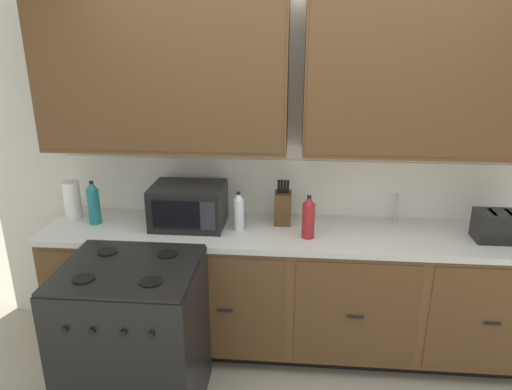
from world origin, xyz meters
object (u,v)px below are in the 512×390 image
at_px(bottle_clear, 239,211).
at_px(knife_block, 283,207).
at_px(bottle_teal, 93,203).
at_px(microwave, 189,206).
at_px(toaster, 498,226).
at_px(bottle_red, 308,217).
at_px(stove_range, 135,339).
at_px(paper_towel_roll, 72,200).

bearing_deg(bottle_clear, knife_block, 25.68).
xyz_separation_m(bottle_clear, bottle_teal, (-0.99, 0.02, 0.02)).
relative_size(microwave, toaster, 1.71).
bearing_deg(bottle_red, bottle_clear, 169.06).
relative_size(stove_range, bottle_red, 3.38).
height_order(stove_range, microwave, microwave).
relative_size(stove_range, knife_block, 3.06).
bearing_deg(bottle_teal, toaster, -1.15).
bearing_deg(bottle_clear, paper_towel_roll, 174.19).
height_order(stove_range, knife_block, knife_block).
height_order(paper_towel_roll, bottle_clear, bottle_clear).
height_order(knife_block, bottle_clear, knife_block).
bearing_deg(toaster, bottle_red, -177.12).
bearing_deg(bottle_clear, bottle_teal, 178.59).
height_order(bottle_clear, bottle_teal, bottle_teal).
distance_m(paper_towel_roll, bottle_clear, 1.19).
relative_size(microwave, bottle_red, 1.71).
distance_m(stove_range, bottle_clear, 1.00).
bearing_deg(knife_block, stove_range, -137.73).
xyz_separation_m(microwave, paper_towel_roll, (-0.84, 0.07, -0.01)).
bearing_deg(microwave, toaster, -2.21).
relative_size(bottle_clear, bottle_red, 0.93).
relative_size(microwave, bottle_teal, 1.59).
xyz_separation_m(toaster, bottle_red, (-1.18, -0.06, 0.04)).
distance_m(toaster, bottle_teal, 2.63).
relative_size(bottle_teal, bottle_red, 1.07).
xyz_separation_m(stove_range, paper_towel_roll, (-0.65, 0.73, 0.58)).
distance_m(knife_block, paper_towel_roll, 1.47).
xyz_separation_m(stove_range, bottle_red, (0.99, 0.53, 0.59)).
height_order(microwave, paper_towel_roll, microwave).
xyz_separation_m(microwave, toaster, (1.98, -0.08, -0.04)).
height_order(microwave, bottle_clear, microwave).
distance_m(paper_towel_roll, bottle_teal, 0.22).
bearing_deg(microwave, bottle_clear, -7.99).
bearing_deg(toaster, bottle_teal, 178.85).
distance_m(knife_block, bottle_red, 0.28).
bearing_deg(bottle_clear, bottle_red, -10.94).
height_order(knife_block, bottle_red, knife_block).
bearing_deg(knife_block, bottle_clear, -154.32).
height_order(bottle_clear, bottle_red, bottle_red).
bearing_deg(paper_towel_roll, bottle_red, -7.24).
xyz_separation_m(toaster, bottle_teal, (-2.62, 0.05, 0.05)).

